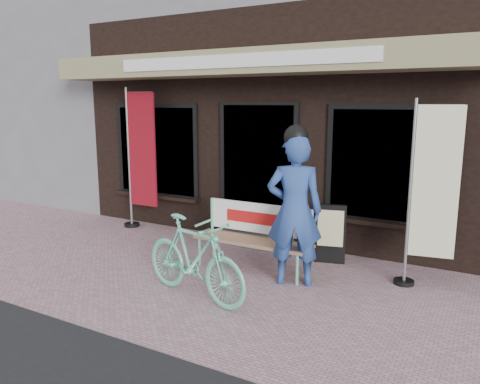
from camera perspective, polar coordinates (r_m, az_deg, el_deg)
The scene contains 9 objects.
ground at distance 5.99m, azimuth -6.72°, elevation -10.69°, with size 70.00×70.00×0.00m, color #B68B97.
storefront at distance 10.04m, azimuth 10.32°, elevation 15.30°, with size 7.00×6.77×6.00m.
neighbor_left_near at distance 15.49m, azimuth -21.13°, elevation 13.93°, with size 10.00×7.00×6.40m, color slate.
bench at distance 6.21m, azimuth 1.86°, elevation -4.84°, with size 1.61×0.42×0.87m.
person at distance 5.63m, azimuth 6.67°, elevation -1.91°, with size 0.78×0.65×1.94m.
bicycle at distance 5.33m, azimuth -5.63°, elevation -8.03°, with size 0.44×1.57×0.94m, color #64C3A2.
nobori_red at distance 8.25m, azimuth -12.09°, elevation 4.17°, with size 0.72×0.28×2.44m.
nobori_cream at distance 5.88m, azimuth 22.22°, elevation -0.08°, with size 0.67×0.28×2.24m.
menu_stand at distance 6.57m, azimuth 10.97°, elevation -4.96°, with size 0.42×0.19×0.82m.
Camera 1 is at (3.30, -4.49, 2.20)m, focal length 35.00 mm.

